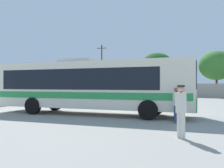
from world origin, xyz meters
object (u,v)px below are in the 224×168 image
at_px(coach_bus_cream_green, 89,85).
at_px(roadside_tree_midright, 217,65).
at_px(passenger_waiting_on_apron, 181,108).
at_px(parked_car_second_white, 160,92).
at_px(roadside_tree_left, 106,70).
at_px(roadside_tree_midleft, 157,67).
at_px(attendant_by_bus_door, 176,103).
at_px(utility_pole_near, 158,74).
at_px(parked_car_leftmost_red, 121,92).
at_px(utility_pole_far, 102,69).

xyz_separation_m(coach_bus_cream_green, roadside_tree_midright, (6.82, 26.73, 2.96)).
distance_m(passenger_waiting_on_apron, parked_car_second_white, 27.03).
xyz_separation_m(parked_car_second_white, roadside_tree_left, (-13.33, 9.67, 4.06)).
bearing_deg(roadside_tree_midleft, passenger_waiting_on_apron, -74.68).
distance_m(coach_bus_cream_green, passenger_waiting_on_apron, 7.81).
distance_m(coach_bus_cream_green, attendant_by_bus_door, 5.75).
xyz_separation_m(attendant_by_bus_door, utility_pole_near, (-8.06, 29.07, 2.82)).
relative_size(coach_bus_cream_green, parked_car_second_white, 3.01).
distance_m(coach_bus_cream_green, roadside_tree_midright, 27.74).
height_order(roadside_tree_midleft, roadside_tree_midright, roadside_tree_midleft).
bearing_deg(parked_car_second_white, parked_car_leftmost_red, -173.24).
height_order(utility_pole_far, roadside_tree_midright, utility_pole_far).
bearing_deg(passenger_waiting_on_apron, roadside_tree_midright, 88.98).
bearing_deg(parked_car_leftmost_red, passenger_waiting_on_apron, -63.48).
bearing_deg(passenger_waiting_on_apron, utility_pole_near, 105.16).
bearing_deg(roadside_tree_left, utility_pole_far, -77.12).
height_order(passenger_waiting_on_apron, utility_pole_far, utility_pole_far).
bearing_deg(roadside_tree_left, attendant_by_bus_door, -58.93).
height_order(passenger_waiting_on_apron, roadside_tree_midleft, roadside_tree_midleft).
bearing_deg(roadside_tree_midleft, coach_bus_cream_green, -84.54).
bearing_deg(attendant_by_bus_door, parked_car_leftmost_red, 118.45).
distance_m(parked_car_leftmost_red, roadside_tree_midleft, 9.14).
bearing_deg(utility_pole_far, parked_car_second_white, -25.86).
bearing_deg(attendant_by_bus_door, roadside_tree_midright, 87.39).
bearing_deg(parked_car_leftmost_red, parked_car_second_white, 6.76).
relative_size(parked_car_second_white, roadside_tree_midright, 0.59).
height_order(parked_car_leftmost_red, utility_pole_far, utility_pole_far).
bearing_deg(roadside_tree_midright, attendant_by_bus_door, -92.61).
bearing_deg(utility_pole_far, roadside_tree_midright, -2.47).
height_order(roadside_tree_left, roadside_tree_midleft, roadside_tree_midleft).
relative_size(passenger_waiting_on_apron, roadside_tree_midright, 0.26).
relative_size(parked_car_leftmost_red, roadside_tree_midright, 0.63).
relative_size(attendant_by_bus_door, roadside_tree_midleft, 0.23).
distance_m(parked_car_leftmost_red, roadside_tree_midright, 15.05).
relative_size(coach_bus_cream_green, utility_pole_near, 1.74).
bearing_deg(roadside_tree_midleft, utility_pole_far, -177.42).
bearing_deg(attendant_by_bus_door, utility_pole_near, 105.50).
bearing_deg(roadside_tree_midleft, parked_car_second_white, -72.97).
height_order(utility_pole_far, roadside_tree_midleft, utility_pole_far).
relative_size(parked_car_second_white, roadside_tree_midleft, 0.56).
distance_m(utility_pole_far, roadside_tree_left, 3.70).
distance_m(parked_car_second_white, roadside_tree_left, 16.96).
xyz_separation_m(utility_pole_far, roadside_tree_left, (-0.82, 3.61, -0.05)).
distance_m(passenger_waiting_on_apron, roadside_tree_midright, 31.55).
distance_m(utility_pole_near, roadside_tree_midleft, 1.22).
height_order(attendant_by_bus_door, utility_pole_near, utility_pole_near).
bearing_deg(utility_pole_near, roadside_tree_midright, -6.62).
xyz_separation_m(coach_bus_cream_green, attendant_by_bus_door, (5.54, -1.26, -0.88)).
height_order(attendant_by_bus_door, utility_pole_far, utility_pole_far).
xyz_separation_m(passenger_waiting_on_apron, roadside_tree_midright, (0.56, 31.32, 3.77)).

